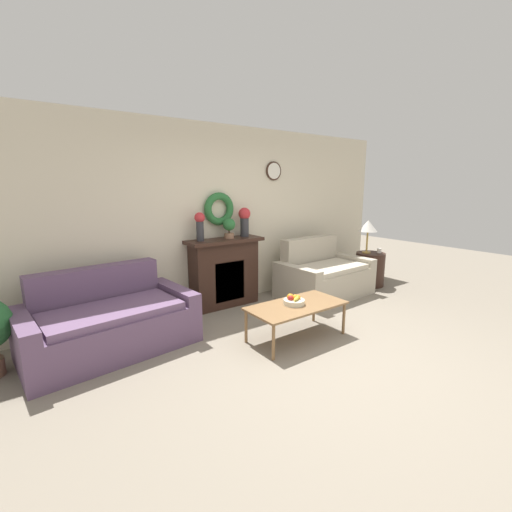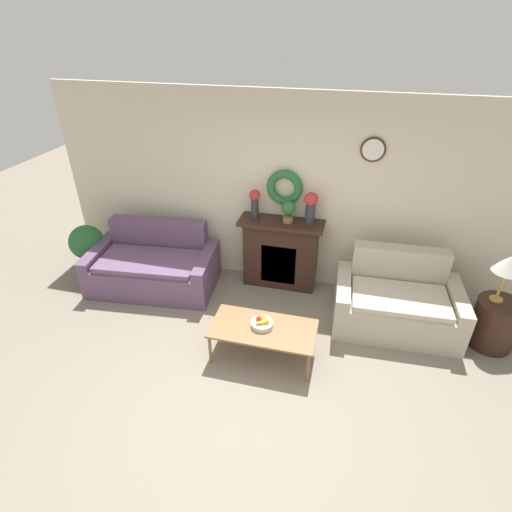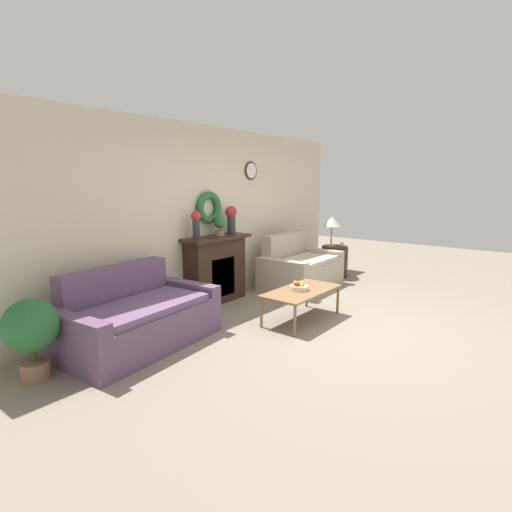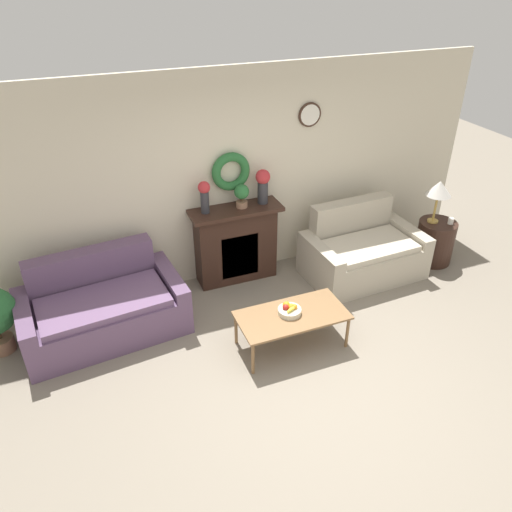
# 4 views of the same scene
# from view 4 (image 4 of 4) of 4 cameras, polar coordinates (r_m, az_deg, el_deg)

# --- Properties ---
(ground_plane) EXTENTS (16.00, 16.00, 0.00)m
(ground_plane) POSITION_cam_4_polar(r_m,az_deg,el_deg) (5.25, 7.02, -14.69)
(ground_plane) COLOR gray
(wall_back) EXTENTS (6.80, 0.17, 2.70)m
(wall_back) POSITION_cam_4_polar(r_m,az_deg,el_deg) (6.33, -2.47, 8.97)
(wall_back) COLOR beige
(wall_back) RESTS_ON ground_plane
(fireplace) EXTENTS (1.17, 0.41, 1.04)m
(fireplace) POSITION_cam_4_polar(r_m,az_deg,el_deg) (6.50, -2.32, 1.46)
(fireplace) COLOR #331E16
(fireplace) RESTS_ON ground_plane
(couch_left) EXTENTS (1.87, 1.17, 0.89)m
(couch_left) POSITION_cam_4_polar(r_m,az_deg,el_deg) (5.96, -17.13, -5.64)
(couch_left) COLOR #604766
(couch_left) RESTS_ON ground_plane
(loveseat_right) EXTENTS (1.56, 1.01, 0.95)m
(loveseat_right) POSITION_cam_4_polar(r_m,az_deg,el_deg) (6.84, 11.99, 0.44)
(loveseat_right) COLOR #B2A893
(loveseat_right) RESTS_ON ground_plane
(coffee_table) EXTENTS (1.19, 0.59, 0.43)m
(coffee_table) POSITION_cam_4_polar(r_m,az_deg,el_deg) (5.45, 4.14, -6.96)
(coffee_table) COLOR olive
(coffee_table) RESTS_ON ground_plane
(fruit_bowl) EXTENTS (0.25, 0.25, 0.12)m
(fruit_bowl) POSITION_cam_4_polar(r_m,az_deg,el_deg) (5.41, 3.85, -6.15)
(fruit_bowl) COLOR beige
(fruit_bowl) RESTS_ON coffee_table
(side_table_by_loveseat) EXTENTS (0.52, 0.52, 0.61)m
(side_table_by_loveseat) POSITION_cam_4_polar(r_m,az_deg,el_deg) (7.41, 19.74, 1.55)
(side_table_by_loveseat) COLOR #331E16
(side_table_by_loveseat) RESTS_ON ground_plane
(table_lamp) EXTENTS (0.33, 0.33, 0.60)m
(table_lamp) POSITION_cam_4_polar(r_m,az_deg,el_deg) (7.07, 20.20, 7.17)
(table_lamp) COLOR #B28E42
(table_lamp) RESTS_ON side_table_by_loveseat
(mug) EXTENTS (0.07, 0.07, 0.09)m
(mug) POSITION_cam_4_polar(r_m,az_deg,el_deg) (7.27, 21.37, 3.75)
(mug) COLOR silver
(mug) RESTS_ON side_table_by_loveseat
(vase_on_mantel_left) EXTENTS (0.15, 0.15, 0.41)m
(vase_on_mantel_left) POSITION_cam_4_polar(r_m,az_deg,el_deg) (6.06, -5.92, 6.99)
(vase_on_mantel_left) COLOR #2D2D33
(vase_on_mantel_left) RESTS_ON fireplace
(vase_on_mantel_right) EXTENTS (0.18, 0.18, 0.44)m
(vase_on_mantel_right) POSITION_cam_4_polar(r_m,az_deg,el_deg) (6.28, 0.78, 8.26)
(vase_on_mantel_right) COLOR #2D2D33
(vase_on_mantel_right) RESTS_ON fireplace
(potted_plant_on_mantel) EXTENTS (0.19, 0.19, 0.30)m
(potted_plant_on_mantel) POSITION_cam_4_polar(r_m,az_deg,el_deg) (6.20, -1.65, 7.08)
(potted_plant_on_mantel) COLOR #8E664C
(potted_plant_on_mantel) RESTS_ON fireplace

